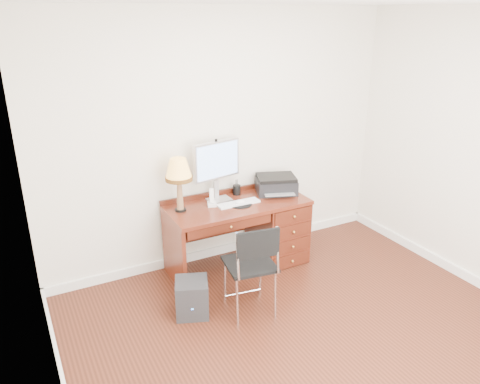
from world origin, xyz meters
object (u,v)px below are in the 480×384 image
printer (276,184)px  leg_lamp (179,173)px  phone (212,201)px  equipment_box (192,297)px  monitor (217,164)px  desk (263,226)px  chair (253,261)px

printer → leg_lamp: size_ratio=0.94×
leg_lamp → phone: leg_lamp is taller
printer → equipment_box: printer is taller
phone → monitor: bearing=63.9°
monitor → printer: 0.74m
desk → monitor: 0.89m
leg_lamp → equipment_box: 1.20m
leg_lamp → phone: bearing=-5.4°
desk → chair: (-0.60, -0.84, 0.14)m
desk → phone: size_ratio=7.94×
printer → phone: bearing=-158.2°
phone → equipment_box: bearing=-109.5°
desk → leg_lamp: leg_lamp is taller
monitor → printer: monitor is taller
chair → equipment_box: chair is taller
desk → equipment_box: 1.27m
monitor → phone: monitor is taller
desk → equipment_box: size_ratio=4.36×
monitor → leg_lamp: monitor is taller
desk → phone: bearing=175.3°
printer → equipment_box: (-1.30, -0.67, -0.67)m
monitor → phone: bearing=-146.4°
monitor → chair: (-0.13, -1.02, -0.60)m
leg_lamp → equipment_box: (-0.17, -0.67, -0.98)m
desk → leg_lamp: (-0.93, 0.08, 0.74)m
leg_lamp → equipment_box: bearing=-104.4°
equipment_box → printer: bearing=48.3°
desk → phone: phone is taller
monitor → chair: bearing=-108.8°
printer → chair: bearing=-111.2°
desk → printer: bearing=21.4°
leg_lamp → chair: 1.15m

